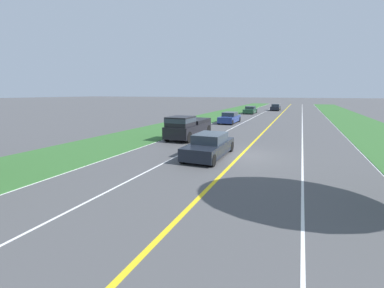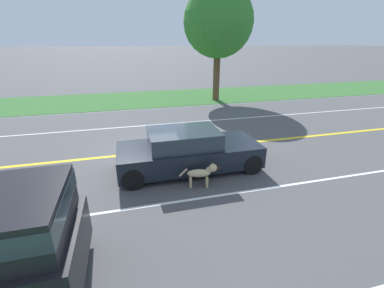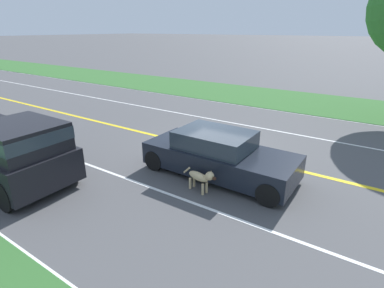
# 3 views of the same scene
# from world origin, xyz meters

# --- Properties ---
(ground_plane) EXTENTS (400.00, 400.00, 0.00)m
(ground_plane) POSITION_xyz_m (0.00, 0.00, 0.00)
(ground_plane) COLOR #4C4C4F
(centre_divider_line) EXTENTS (0.18, 160.00, 0.01)m
(centre_divider_line) POSITION_xyz_m (0.00, 0.00, 0.00)
(centre_divider_line) COLOR yellow
(centre_divider_line) RESTS_ON ground
(lane_edge_line_right) EXTENTS (0.14, 160.00, 0.01)m
(lane_edge_line_right) POSITION_xyz_m (7.00, 0.00, 0.00)
(lane_edge_line_right) COLOR white
(lane_edge_line_right) RESTS_ON ground
(lane_edge_line_left) EXTENTS (0.14, 160.00, 0.01)m
(lane_edge_line_left) POSITION_xyz_m (-7.00, 0.00, 0.00)
(lane_edge_line_left) COLOR white
(lane_edge_line_left) RESTS_ON ground
(lane_dash_same_dir) EXTENTS (0.10, 160.00, 0.01)m
(lane_dash_same_dir) POSITION_xyz_m (3.50, 0.00, 0.00)
(lane_dash_same_dir) COLOR white
(lane_dash_same_dir) RESTS_ON ground
(lane_dash_oncoming) EXTENTS (0.10, 160.00, 0.01)m
(lane_dash_oncoming) POSITION_xyz_m (-3.50, 0.00, 0.00)
(lane_dash_oncoming) COLOR white
(lane_dash_oncoming) RESTS_ON ground
(grass_verge_right) EXTENTS (6.00, 160.00, 0.03)m
(grass_verge_right) POSITION_xyz_m (10.00, 0.00, 0.01)
(grass_verge_right) COLOR #33662D
(grass_verge_right) RESTS_ON ground
(ego_car) EXTENTS (1.92, 4.66, 1.39)m
(ego_car) POSITION_xyz_m (1.68, 1.12, 0.65)
(ego_car) COLOR black
(ego_car) RESTS_ON ground
(dog) EXTENTS (0.39, 1.22, 0.75)m
(dog) POSITION_xyz_m (2.89, 1.26, 0.46)
(dog) COLOR #D1B784
(dog) RESTS_ON ground
(pickup_truck) EXTENTS (2.08, 5.66, 1.94)m
(pickup_truck) POSITION_xyz_m (5.45, -4.25, 0.99)
(pickup_truck) COLOR black
(pickup_truck) RESTS_ON ground
(car_trailing_near) EXTENTS (1.86, 4.73, 1.37)m
(car_trailing_near) POSITION_xyz_m (5.03, -16.45, 0.65)
(car_trailing_near) COLOR navy
(car_trailing_near) RESTS_ON ground
(car_trailing_mid) EXTENTS (1.87, 4.74, 1.34)m
(car_trailing_mid) POSITION_xyz_m (5.41, -32.75, 0.63)
(car_trailing_mid) COLOR #1E472D
(car_trailing_mid) RESTS_ON ground
(car_trailing_far) EXTENTS (1.82, 4.52, 1.39)m
(car_trailing_far) POSITION_xyz_m (1.88, -43.29, 0.65)
(car_trailing_far) COLOR black
(car_trailing_far) RESTS_ON ground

